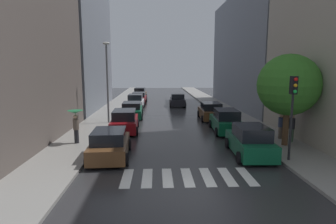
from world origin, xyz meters
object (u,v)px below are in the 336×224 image
(pedestrian_by_kerb, at_px, (76,120))
(traffic_light_right_corner, at_px, (293,100))
(parked_car_left_fifth, at_px, (139,98))
(car_midroad, at_px, (178,100))
(parked_car_right_nearest, at_px, (250,142))
(pedestrian_foreground, at_px, (292,118))
(parked_car_left_third, at_px, (132,110))
(parked_car_right_third, at_px, (211,112))
(parked_car_left_fourth, at_px, (136,102))
(parked_car_left_nearest, at_px, (110,145))
(parked_car_left_sixth, at_px, (140,94))
(street_tree_right, at_px, (288,85))
(parked_car_right_second, at_px, (226,121))
(parked_car_left_second, at_px, (125,121))
(lamp_post_left, at_px, (107,77))
(pedestrian_near_tree, at_px, (281,117))

(pedestrian_by_kerb, height_order, traffic_light_right_corner, traffic_light_right_corner)
(parked_car_left_fifth, height_order, car_midroad, car_midroad)
(parked_car_right_nearest, distance_m, pedestrian_foreground, 4.24)
(parked_car_left_third, relative_size, parked_car_right_third, 1.03)
(parked_car_left_fourth, bearing_deg, parked_car_left_nearest, -178.84)
(parked_car_left_sixth, relative_size, street_tree_right, 0.75)
(parked_car_right_second, bearing_deg, parked_car_left_fourth, 34.15)
(parked_car_left_second, distance_m, parked_car_right_nearest, 9.99)
(parked_car_left_nearest, distance_m, parked_car_right_third, 13.59)
(pedestrian_by_kerb, bearing_deg, traffic_light_right_corner, -120.23)
(parked_car_left_third, distance_m, pedestrian_foreground, 15.05)
(car_midroad, height_order, pedestrian_foreground, pedestrian_foreground)
(parked_car_left_second, height_order, car_midroad, parked_car_left_second)
(parked_car_left_third, relative_size, parked_car_left_fourth, 1.11)
(pedestrian_foreground, bearing_deg, traffic_light_right_corner, -128.80)
(traffic_light_right_corner, bearing_deg, lamp_post_left, 136.11)
(parked_car_left_second, relative_size, parked_car_left_fourth, 1.14)
(parked_car_left_third, xyz_separation_m, parked_car_right_third, (7.58, -1.30, 0.03))
(parked_car_left_fourth, xyz_separation_m, pedestrian_near_tree, (10.82, -15.37, 0.79))
(parked_car_right_third, height_order, pedestrian_near_tree, pedestrian_near_tree)
(parked_car_right_nearest, relative_size, pedestrian_foreground, 2.06)
(parked_car_left_fourth, bearing_deg, car_midroad, -61.43)
(parked_car_right_second, height_order, lamp_post_left, lamp_post_left)
(car_midroad, relative_size, pedestrian_by_kerb, 2.21)
(car_midroad, xyz_separation_m, pedestrian_by_kerb, (-7.83, -18.66, 0.88))
(parked_car_left_second, height_order, lamp_post_left, lamp_post_left)
(pedestrian_near_tree, bearing_deg, pedestrian_by_kerb, 57.46)
(parked_car_right_third, bearing_deg, parked_car_left_fourth, 47.44)
(parked_car_left_third, distance_m, street_tree_right, 15.30)
(pedestrian_foreground, bearing_deg, parked_car_left_nearest, -179.52)
(car_midroad, xyz_separation_m, traffic_light_right_corner, (4.04, -22.47, 2.52))
(parked_car_left_third, bearing_deg, lamp_post_left, 148.70)
(parked_car_left_third, height_order, parked_car_right_nearest, parked_car_right_nearest)
(parked_car_left_nearest, distance_m, parked_car_left_fourth, 18.57)
(parked_car_left_fourth, height_order, traffic_light_right_corner, traffic_light_right_corner)
(parked_car_left_third, height_order, pedestrian_foreground, pedestrian_foreground)
(parked_car_left_fourth, distance_m, parked_car_right_third, 10.63)
(parked_car_left_second, height_order, parked_car_left_fifth, parked_car_left_second)
(car_midroad, bearing_deg, parked_car_left_fifth, 62.95)
(parked_car_left_fourth, bearing_deg, pedestrian_foreground, -144.20)
(car_midroad, bearing_deg, parked_car_left_third, 151.58)
(parked_car_left_nearest, bearing_deg, street_tree_right, -83.68)
(parked_car_left_fifth, bearing_deg, parked_car_left_second, -179.45)
(parked_car_left_nearest, height_order, street_tree_right, street_tree_right)
(parked_car_right_nearest, bearing_deg, lamp_post_left, 47.25)
(parked_car_left_nearest, distance_m, parked_car_right_nearest, 7.74)
(parked_car_left_fifth, bearing_deg, street_tree_right, -154.73)
(parked_car_left_fourth, distance_m, car_midroad, 5.92)
(parked_car_left_second, bearing_deg, traffic_light_right_corner, -131.66)
(parked_car_left_fourth, xyz_separation_m, parked_car_right_third, (7.65, -7.38, -0.06))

